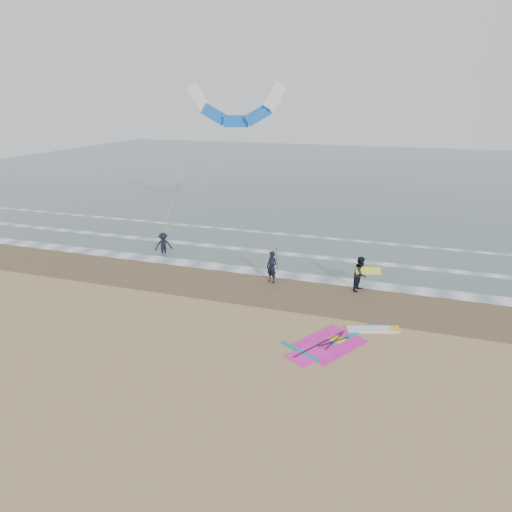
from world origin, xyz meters
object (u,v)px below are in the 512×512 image
(person_standing, at_px, (272,267))
(surf_kite, at_px, (235,109))
(windsurf_rig, at_px, (342,340))
(person_walking, at_px, (361,274))
(person_wading, at_px, (163,241))

(person_standing, bearing_deg, surf_kite, 150.75)
(windsurf_rig, bearing_deg, person_walking, 88.95)
(windsurf_rig, bearing_deg, person_standing, 131.56)
(person_wading, bearing_deg, person_walking, -45.76)
(surf_kite, bearing_deg, person_wading, -140.76)
(person_wading, bearing_deg, person_standing, -53.90)
(windsurf_rig, xyz_separation_m, person_walking, (0.11, 5.90, 0.94))
(windsurf_rig, bearing_deg, surf_kite, 128.77)
(person_wading, bearing_deg, surf_kite, 2.77)
(person_standing, xyz_separation_m, person_wading, (-8.47, 2.66, -0.03))
(windsurf_rig, distance_m, person_wading, 15.59)
(person_walking, relative_size, person_wading, 1.08)
(person_wading, bearing_deg, windsurf_rig, -67.82)
(person_walking, distance_m, surf_kite, 13.68)
(person_walking, bearing_deg, surf_kite, 77.07)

